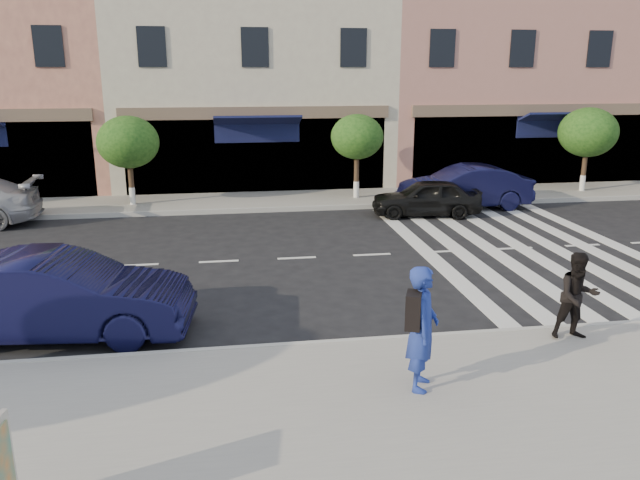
% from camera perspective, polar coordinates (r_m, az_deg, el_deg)
% --- Properties ---
extents(ground, '(120.00, 120.00, 0.00)m').
position_cam_1_polar(ground, '(12.45, -0.00, -7.01)').
color(ground, black).
rests_on(ground, ground).
extents(sidewalk_near, '(60.00, 4.50, 0.15)m').
position_cam_1_polar(sidewalk_near, '(9.11, 3.69, -15.48)').
color(sidewalk_near, gray).
rests_on(sidewalk_near, ground).
extents(sidewalk_far, '(60.00, 3.00, 0.15)m').
position_cam_1_polar(sidewalk_far, '(22.92, -4.16, 3.60)').
color(sidewalk_far, gray).
rests_on(sidewalk_far, ground).
extents(building_centre, '(11.00, 9.00, 11.00)m').
position_cam_1_polar(building_centre, '(28.41, -6.46, 16.83)').
color(building_centre, beige).
rests_on(building_centre, ground).
extents(building_east_mid, '(13.00, 9.00, 13.00)m').
position_cam_1_polar(building_east_mid, '(31.36, 17.17, 17.96)').
color(building_east_mid, tan).
rests_on(building_east_mid, ground).
extents(street_tree_wb, '(2.10, 2.10, 3.06)m').
position_cam_1_polar(street_tree_wb, '(22.55, -17.14, 8.52)').
color(street_tree_wb, '#473323').
rests_on(street_tree_wb, sidewalk_far).
extents(street_tree_c, '(1.90, 1.90, 3.04)m').
position_cam_1_polar(street_tree_c, '(22.80, 3.41, 9.36)').
color(street_tree_c, '#473323').
rests_on(street_tree_c, sidewalk_far).
extents(street_tree_ea, '(2.20, 2.20, 3.19)m').
position_cam_1_polar(street_tree_ea, '(26.19, 23.30, 9.01)').
color(street_tree_ea, '#473323').
rests_on(street_tree_ea, sidewalk_far).
extents(photographer, '(0.67, 0.81, 1.89)m').
position_cam_1_polar(photographer, '(9.29, 9.36, -7.96)').
color(photographer, navy).
rests_on(photographer, sidewalk_near).
extents(walker, '(0.80, 0.64, 1.56)m').
position_cam_1_polar(walker, '(11.75, 22.49, -4.77)').
color(walker, black).
rests_on(walker, sidewalk_near).
extents(car_near_mid, '(4.87, 2.12, 1.56)m').
position_cam_1_polar(car_near_mid, '(12.23, -22.83, -4.79)').
color(car_near_mid, black).
rests_on(car_near_mid, ground).
extents(car_far_mid, '(3.73, 1.86, 1.22)m').
position_cam_1_polar(car_far_mid, '(21.04, 9.69, 3.84)').
color(car_far_mid, black).
rests_on(car_far_mid, ground).
extents(car_far_right, '(4.57, 1.64, 1.50)m').
position_cam_1_polar(car_far_right, '(22.43, 13.07, 4.74)').
color(car_far_right, black).
rests_on(car_far_right, ground).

